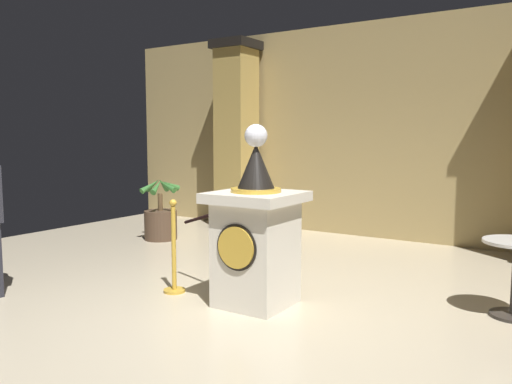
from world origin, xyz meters
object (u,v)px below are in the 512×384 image
(potted_palm_left, at_px, (161,220))
(stanchion_far, at_px, (174,260))
(stanchion_near, at_px, (268,244))
(pedestal_clock, at_px, (256,236))

(potted_palm_left, bearing_deg, stanchion_far, -43.96)
(stanchion_near, relative_size, potted_palm_left, 1.00)
(stanchion_far, distance_m, potted_palm_left, 3.01)
(pedestal_clock, distance_m, stanchion_near, 1.25)
(stanchion_near, xyz_separation_m, potted_palm_left, (-2.63, 0.87, -0.04))
(stanchion_far, height_order, potted_palm_left, potted_palm_left)
(pedestal_clock, xyz_separation_m, stanchion_far, (-0.98, -0.13, -0.35))
(stanchion_near, bearing_deg, stanchion_far, -110.87)
(pedestal_clock, distance_m, potted_palm_left, 3.73)
(pedestal_clock, xyz_separation_m, stanchion_near, (-0.52, 1.09, -0.34))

